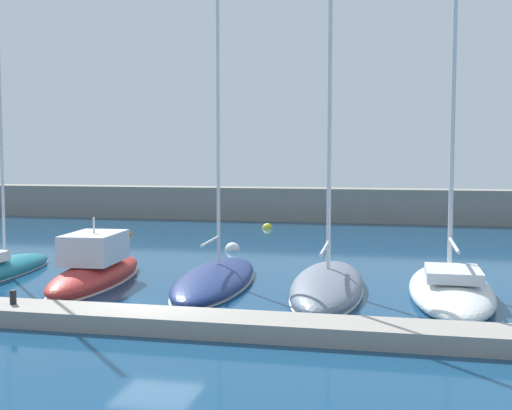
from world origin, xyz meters
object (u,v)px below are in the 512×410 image
(mooring_buoy_yellow, at_px, (267,228))
(mooring_buoy_white, at_px, (232,250))
(mooring_buoy_orange, at_px, (126,235))
(dock_bollard, at_px, (13,297))
(sailboat_slate_fourth, at_px, (328,284))
(motorboat_red_second, at_px, (96,268))
(sailboat_navy_third, at_px, (215,278))
(sailboat_white_fifth, at_px, (451,287))

(mooring_buoy_yellow, distance_m, mooring_buoy_white, 10.72)
(mooring_buoy_orange, bearing_deg, mooring_buoy_yellow, 36.10)
(mooring_buoy_yellow, relative_size, mooring_buoy_white, 0.85)
(mooring_buoy_yellow, relative_size, dock_bollard, 1.62)
(sailboat_slate_fourth, distance_m, mooring_buoy_yellow, 21.38)
(mooring_buoy_white, distance_m, dock_bollard, 16.29)
(mooring_buoy_yellow, distance_m, dock_bollard, 26.88)
(motorboat_red_second, relative_size, mooring_buoy_orange, 11.03)
(mooring_buoy_white, bearing_deg, sailboat_navy_third, -79.93)
(mooring_buoy_yellow, bearing_deg, mooring_buoy_orange, -143.90)
(sailboat_slate_fourth, distance_m, sailboat_white_fifth, 4.45)
(sailboat_navy_third, height_order, dock_bollard, sailboat_navy_third)
(sailboat_white_fifth, bearing_deg, sailboat_navy_third, 88.69)
(motorboat_red_second, height_order, mooring_buoy_yellow, motorboat_red_second)
(sailboat_slate_fourth, bearing_deg, mooring_buoy_yellow, 15.77)
(sailboat_slate_fourth, distance_m, mooring_buoy_orange, 20.46)
(motorboat_red_second, distance_m, sailboat_slate_fourth, 9.29)
(sailboat_white_fifth, distance_m, dock_bollard, 14.98)
(mooring_buoy_orange, bearing_deg, dock_bollard, -75.68)
(sailboat_white_fifth, xyz_separation_m, mooring_buoy_orange, (-18.83, 14.39, -0.36))
(mooring_buoy_white, bearing_deg, motorboat_red_second, -107.65)
(sailboat_white_fifth, xyz_separation_m, dock_bollard, (-13.51, -6.45, 0.38))
(mooring_buoy_orange, bearing_deg, sailboat_navy_third, -54.99)
(motorboat_red_second, height_order, mooring_buoy_white, motorboat_red_second)
(sailboat_navy_third, bearing_deg, mooring_buoy_yellow, 2.37)
(sailboat_white_fifth, relative_size, mooring_buoy_white, 17.40)
(motorboat_red_second, xyz_separation_m, dock_bollard, (0.22, -6.11, 0.16))
(sailboat_slate_fourth, xyz_separation_m, sailboat_white_fifth, (4.45, 0.15, 0.05))
(sailboat_navy_third, relative_size, sailboat_white_fifth, 0.99)
(sailboat_white_fifth, bearing_deg, dock_bollard, 115.93)
(mooring_buoy_yellow, bearing_deg, mooring_buoy_white, -89.01)
(sailboat_slate_fourth, relative_size, sailboat_white_fifth, 1.09)
(mooring_buoy_orange, distance_m, mooring_buoy_yellow, 9.98)
(mooring_buoy_orange, relative_size, dock_bollard, 1.68)
(mooring_buoy_orange, bearing_deg, motorboat_red_second, -70.91)
(mooring_buoy_orange, distance_m, dock_bollard, 21.53)
(sailboat_navy_third, xyz_separation_m, dock_bollard, (-4.58, -6.72, 0.47))
(sailboat_slate_fourth, xyz_separation_m, mooring_buoy_white, (-6.14, 9.71, -0.31))
(sailboat_navy_third, height_order, mooring_buoy_orange, sailboat_navy_third)
(sailboat_slate_fourth, bearing_deg, sailboat_white_fifth, -89.47)
(sailboat_white_fifth, distance_m, mooring_buoy_orange, 23.71)
(mooring_buoy_orange, bearing_deg, sailboat_white_fifth, -37.39)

